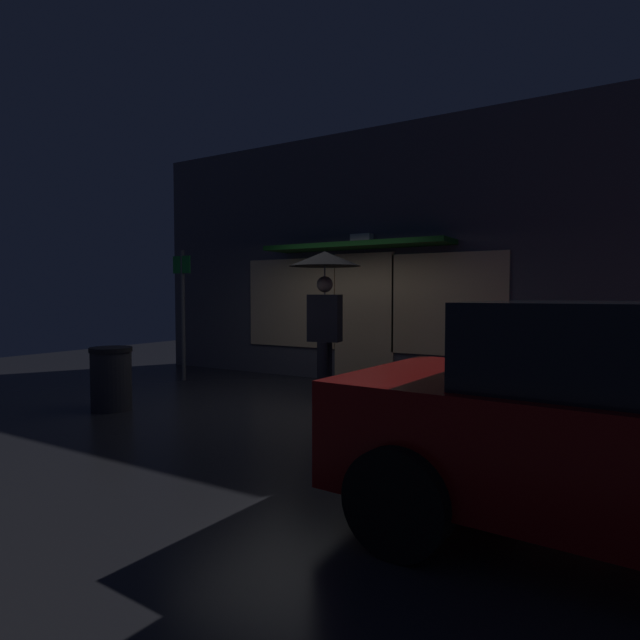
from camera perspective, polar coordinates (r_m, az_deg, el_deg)
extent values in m
plane|color=#26262B|center=(7.24, -3.16, -9.21)|extent=(18.00, 18.00, 0.00)
cube|color=#4C4C56|center=(9.14, 5.22, 6.73)|extent=(8.99, 0.30, 4.27)
cube|color=#F9D199|center=(8.97, 4.71, 0.19)|extent=(1.10, 0.04, 2.20)
cube|color=#F9D199|center=(9.72, -3.16, 1.87)|extent=(1.85, 0.04, 1.60)
cube|color=#F9D199|center=(8.42, 13.54, 1.65)|extent=(1.85, 0.04, 1.60)
cube|color=white|center=(8.94, 4.51, 8.84)|extent=(0.36, 0.16, 0.12)
cube|color=#144C19|center=(8.71, 3.76, 8.02)|extent=(3.20, 0.70, 0.08)
cylinder|color=black|center=(7.70, 0.77, -5.35)|extent=(0.15, 0.15, 0.83)
cylinder|color=black|center=(7.51, 0.25, -5.55)|extent=(0.15, 0.15, 0.83)
cube|color=black|center=(7.53, 0.52, 0.21)|extent=(0.50, 0.32, 0.67)
cube|color=silver|center=(7.63, 1.16, 0.24)|extent=(0.14, 0.05, 0.54)
cube|color=navy|center=(7.63, 1.17, 0.09)|extent=(0.05, 0.03, 0.43)
sphere|color=gray|center=(7.53, 0.52, 3.86)|extent=(0.23, 0.23, 0.23)
cylinder|color=slate|center=(7.53, 0.52, 3.93)|extent=(0.02, 0.02, 0.91)
cone|color=black|center=(7.54, 0.52, 6.60)|extent=(1.03, 1.03, 0.21)
cylinder|color=black|center=(4.72, 17.63, -11.88)|extent=(0.65, 0.26, 0.64)
cylinder|color=black|center=(3.24, 8.44, -18.70)|extent=(0.65, 0.26, 0.64)
cylinder|color=#595B60|center=(9.52, -14.53, 0.47)|extent=(0.07, 0.07, 2.27)
cube|color=#198C33|center=(9.51, -14.68, 5.79)|extent=(0.40, 0.02, 0.30)
cylinder|color=#9E998E|center=(7.68, 8.83, -6.60)|extent=(0.28, 0.28, 0.51)
cylinder|color=#2D2D33|center=(7.44, -21.56, -6.12)|extent=(0.51, 0.51, 0.76)
cylinder|color=black|center=(7.39, -21.61, -2.98)|extent=(0.54, 0.54, 0.06)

